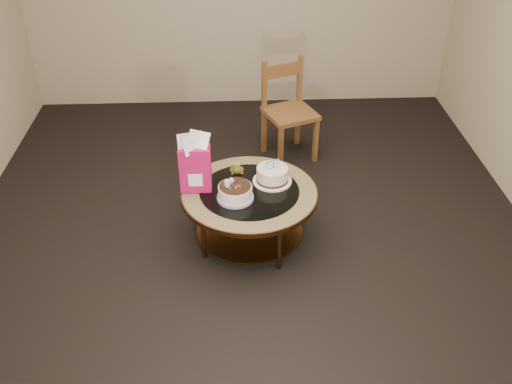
{
  "coord_description": "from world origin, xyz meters",
  "views": [
    {
      "loc": [
        -0.11,
        -3.47,
        2.83
      ],
      "look_at": [
        0.05,
        0.02,
        0.43
      ],
      "focal_mm": 40.0,
      "sensor_mm": 36.0,
      "label": 1
    }
  ],
  "objects_px": {
    "coffee_table": "(249,199)",
    "cream_cake": "(272,175)",
    "gift_bag": "(195,163)",
    "dining_chair": "(288,111)",
    "decorated_cake": "(235,193)"
  },
  "relations": [
    {
      "from": "gift_bag",
      "to": "dining_chair",
      "type": "height_order",
      "value": "dining_chair"
    },
    {
      "from": "dining_chair",
      "to": "gift_bag",
      "type": "bearing_deg",
      "value": -144.28
    },
    {
      "from": "coffee_table",
      "to": "decorated_cake",
      "type": "xyz_separation_m",
      "value": [
        -0.11,
        -0.1,
        0.13
      ]
    },
    {
      "from": "coffee_table",
      "to": "cream_cake",
      "type": "height_order",
      "value": "cream_cake"
    },
    {
      "from": "coffee_table",
      "to": "gift_bag",
      "type": "height_order",
      "value": "gift_bag"
    },
    {
      "from": "cream_cake",
      "to": "gift_bag",
      "type": "height_order",
      "value": "gift_bag"
    },
    {
      "from": "gift_bag",
      "to": "dining_chair",
      "type": "bearing_deg",
      "value": 57.99
    },
    {
      "from": "coffee_table",
      "to": "dining_chair",
      "type": "distance_m",
      "value": 1.35
    },
    {
      "from": "coffee_table",
      "to": "cream_cake",
      "type": "distance_m",
      "value": 0.25
    },
    {
      "from": "cream_cake",
      "to": "dining_chair",
      "type": "bearing_deg",
      "value": 56.38
    },
    {
      "from": "gift_bag",
      "to": "cream_cake",
      "type": "bearing_deg",
      "value": 7.36
    },
    {
      "from": "coffee_table",
      "to": "decorated_cake",
      "type": "bearing_deg",
      "value": -136.73
    },
    {
      "from": "coffee_table",
      "to": "cream_cake",
      "type": "relative_size",
      "value": 3.45
    },
    {
      "from": "gift_bag",
      "to": "coffee_table",
      "type": "bearing_deg",
      "value": -6.0
    },
    {
      "from": "decorated_cake",
      "to": "coffee_table",
      "type": "bearing_deg",
      "value": 43.27
    }
  ]
}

